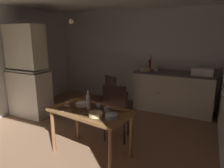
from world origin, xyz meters
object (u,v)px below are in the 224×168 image
object	(u,v)px
hutch_cabinet	(28,75)
mug_dark	(107,109)
sink_basin	(202,71)
dining_table	(91,116)
serving_bowl_wide	(111,116)
chair_far_side	(116,112)
glass_bottle	(88,101)
mixing_bowl_counter	(145,69)
hand_pump	(150,64)
chair_by_counter	(115,92)

from	to	relation	value
hutch_cabinet	mug_dark	world-z (taller)	hutch_cabinet
sink_basin	dining_table	bearing A→B (deg)	-119.74
dining_table	serving_bowl_wide	size ratio (longest dim) A/B	7.71
chair_far_side	serving_bowl_wide	world-z (taller)	chair_far_side
hutch_cabinet	glass_bottle	size ratio (longest dim) A/B	6.95
dining_table	chair_far_side	size ratio (longest dim) A/B	1.27
mixing_bowl_counter	glass_bottle	bearing A→B (deg)	-93.36
hutch_cabinet	chair_far_side	xyz separation A→B (m)	(2.22, -0.22, -0.41)
serving_bowl_wide	hand_pump	bearing A→B (deg)	94.67
hutch_cabinet	serving_bowl_wide	distance (m)	2.65
hutch_cabinet	chair_by_counter	bearing A→B (deg)	31.80
dining_table	chair_by_counter	bearing A→B (deg)	104.03
hutch_cabinet	dining_table	distance (m)	2.23
sink_basin	dining_table	size ratio (longest dim) A/B	0.35
mixing_bowl_counter	dining_table	bearing A→B (deg)	-92.22
hutch_cabinet	chair_far_side	world-z (taller)	hutch_cabinet
mixing_bowl_counter	chair_far_side	xyz separation A→B (m)	(0.06, -1.79, -0.45)
serving_bowl_wide	glass_bottle	bearing A→B (deg)	160.96
hutch_cabinet	mug_dark	distance (m)	2.41
hand_pump	mug_dark	bearing A→B (deg)	-89.15
dining_table	chair_far_side	distance (m)	0.58
mixing_bowl_counter	glass_bottle	world-z (taller)	glass_bottle
mixing_bowl_counter	serving_bowl_wide	distance (m)	2.52
mixing_bowl_counter	serving_bowl_wide	size ratio (longest dim) A/B	1.63
sink_basin	dining_table	world-z (taller)	sink_basin
hutch_cabinet	glass_bottle	distance (m)	2.17
chair_by_counter	hutch_cabinet	bearing A→B (deg)	-148.20
mug_dark	chair_by_counter	bearing A→B (deg)	111.56
chair_far_side	glass_bottle	distance (m)	0.66
chair_far_side	glass_bottle	bearing A→B (deg)	-110.08
sink_basin	serving_bowl_wide	xyz separation A→B (m)	(-0.96, -2.54, -0.25)
sink_basin	serving_bowl_wide	size ratio (longest dim) A/B	2.66
hutch_cabinet	hand_pump	distance (m)	2.82
hand_pump	mixing_bowl_counter	world-z (taller)	hand_pump
hutch_cabinet	chair_far_side	bearing A→B (deg)	-5.59
hutch_cabinet	sink_basin	world-z (taller)	hutch_cabinet
hutch_cabinet	serving_bowl_wide	size ratio (longest dim) A/B	12.08
chair_far_side	chair_by_counter	distance (m)	1.37
hand_pump	chair_far_side	bearing A→B (deg)	-91.34
sink_basin	hand_pump	world-z (taller)	hand_pump
sink_basin	mixing_bowl_counter	world-z (taller)	sink_basin
hand_pump	sink_basin	bearing A→B (deg)	-2.20
hutch_cabinet	dining_table	bearing A→B (deg)	-20.43
chair_far_side	chair_by_counter	world-z (taller)	chair_far_side
chair_far_side	serving_bowl_wide	xyz separation A→B (m)	(0.26, -0.70, 0.24)
mug_dark	glass_bottle	world-z (taller)	glass_bottle
mug_dark	chair_far_side	bearing A→B (deg)	99.34
serving_bowl_wide	glass_bottle	distance (m)	0.49
mug_dark	hutch_cabinet	bearing A→B (deg)	163.06
mug_dark	glass_bottle	xyz separation A→B (m)	(-0.28, -0.06, 0.09)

